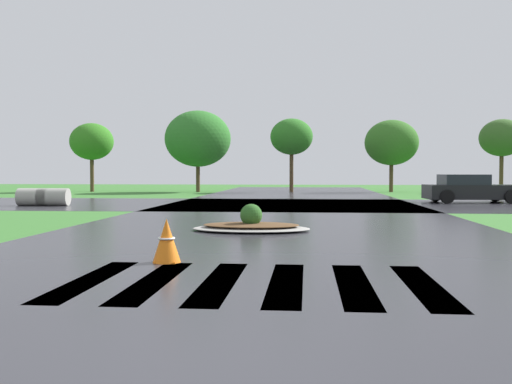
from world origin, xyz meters
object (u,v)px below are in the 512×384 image
(car_silver_hatch, at_px, (470,189))
(median_island, at_px, (251,225))
(traffic_cone, at_px, (167,241))
(drainage_pipe_stack, at_px, (44,197))

(car_silver_hatch, bearing_deg, median_island, -127.10)
(median_island, height_order, traffic_cone, traffic_cone)
(drainage_pipe_stack, bearing_deg, traffic_cone, -58.24)
(median_island, bearing_deg, traffic_cone, -100.06)
(median_island, height_order, drainage_pipe_stack, drainage_pipe_stack)
(car_silver_hatch, distance_m, drainage_pipe_stack, 19.68)
(median_island, relative_size, car_silver_hatch, 0.66)
(car_silver_hatch, relative_size, drainage_pipe_stack, 2.01)
(median_island, xyz_separation_m, car_silver_hatch, (9.19, 13.93, 0.49))
(drainage_pipe_stack, relative_size, traffic_cone, 3.06)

